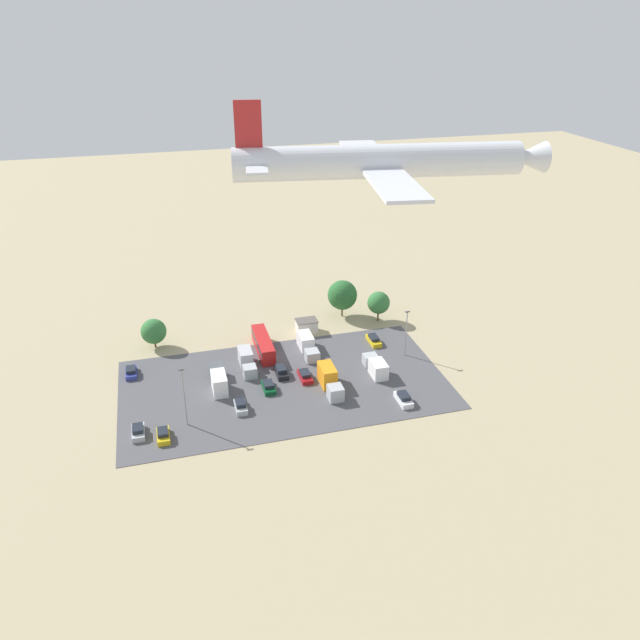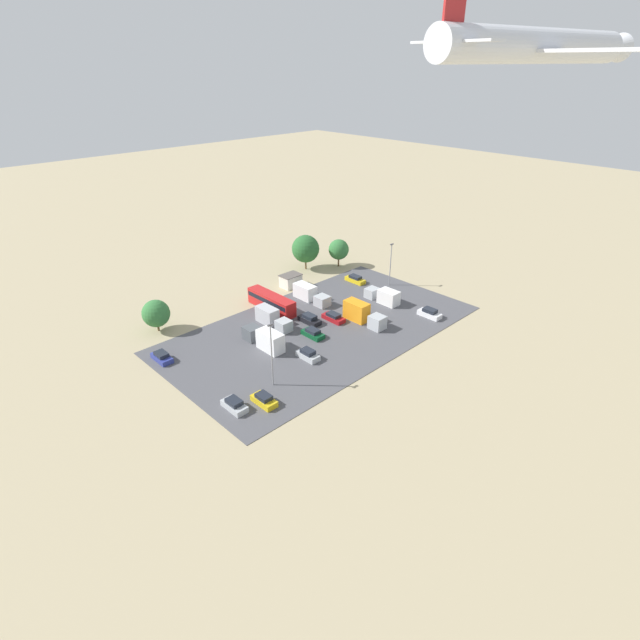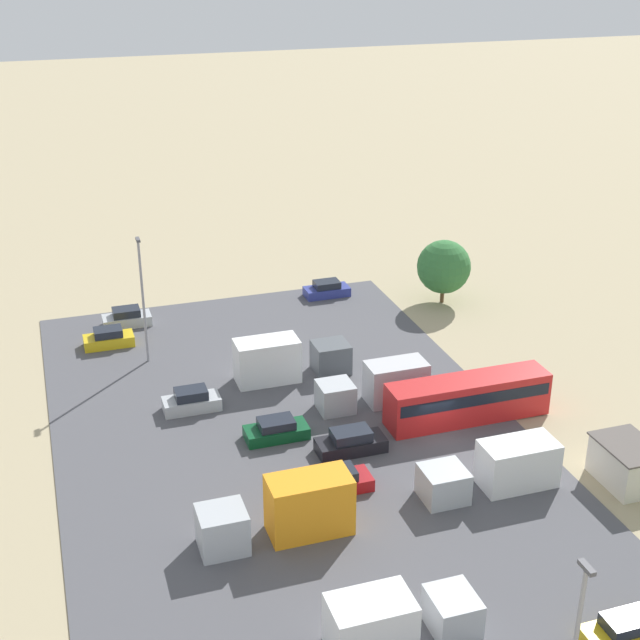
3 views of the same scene
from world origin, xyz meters
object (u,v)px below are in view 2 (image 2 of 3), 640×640
at_px(parked_car_7, 234,405).
at_px(parked_car_4, 264,400).
at_px(parked_car_1, 313,333).
at_px(parked_truck_2, 272,318).
at_px(shed_building, 291,281).
at_px(parked_car_2, 333,317).
at_px(parked_car_5, 310,319).
at_px(parked_car_8, 430,313).
at_px(parked_truck_4, 362,314).
at_px(parked_truck_3, 310,294).
at_px(airplane, 542,46).
at_px(parked_car_3, 308,355).
at_px(parked_truck_0, 384,296).
at_px(bus, 271,301).
at_px(parked_car_0, 355,279).
at_px(parked_truck_1, 265,339).
at_px(parked_car_6, 162,357).

bearing_deg(parked_car_7, parked_car_4, 152.54).
relative_size(parked_car_1, parked_truck_2, 0.53).
xyz_separation_m(shed_building, parked_car_2, (4.74, 17.49, -0.69)).
bearing_deg(parked_car_5, parked_car_7, 24.72).
relative_size(parked_car_1, parked_car_8, 0.95).
bearing_deg(parked_car_4, parked_truck_4, 13.63).
relative_size(parked_truck_3, airplane, 0.25).
distance_m(parked_car_2, parked_truck_3, 9.96).
bearing_deg(parked_car_3, parked_car_2, -152.59).
bearing_deg(parked_car_1, parked_car_3, 40.27).
height_order(parked_car_4, parked_car_8, parked_car_8).
height_order(parked_car_3, parked_truck_0, parked_truck_0).
height_order(parked_car_2, parked_car_4, parked_car_4).
bearing_deg(parked_car_1, bus, -97.03).
xyz_separation_m(parked_car_7, parked_truck_0, (-41.81, -7.69, 0.64)).
xyz_separation_m(parked_car_5, parked_car_8, (-17.94, 14.03, 0.01)).
distance_m(shed_building, parked_truck_4, 21.65).
height_order(parked_car_0, parked_truck_1, parked_truck_1).
distance_m(parked_car_1, parked_car_5, 5.26).
relative_size(parked_car_7, airplane, 0.12).
distance_m(parked_truck_2, airplane, 57.32).
height_order(parked_car_4, airplane, airplane).
bearing_deg(parked_car_5, parked_truck_3, -133.38).
distance_m(parked_car_4, parked_car_8, 39.34).
bearing_deg(parked_car_4, parked_car_7, 152.54).
bearing_deg(parked_car_2, parked_truck_2, 144.84).
xyz_separation_m(parked_car_4, parked_car_5, (-21.39, -13.47, 0.03)).
relative_size(parked_truck_0, parked_truck_3, 0.86).
height_order(parked_car_0, parked_car_4, parked_car_4).
relative_size(parked_car_6, parked_truck_0, 0.56).
bearing_deg(parked_truck_1, parked_car_8, -23.66).
distance_m(bus, parked_truck_4, 17.96).
xyz_separation_m(bus, parked_truck_1, (9.87, 10.37, -0.14)).
xyz_separation_m(shed_building, parked_truck_3, (1.88, 7.98, 0.05)).
relative_size(parked_car_8, parked_truck_0, 0.60).
bearing_deg(parked_car_6, parked_truck_3, 0.05).
bearing_deg(airplane, parked_car_3, -137.80).
relative_size(shed_building, parked_car_3, 1.07).
xyz_separation_m(parked_car_2, parked_truck_2, (9.34, -6.58, 0.78)).
xyz_separation_m(parked_car_3, parked_car_8, (-26.68, 5.09, 0.00)).
bearing_deg(shed_building, bus, 30.29).
bearing_deg(bus, parked_truck_2, 51.36).
distance_m(bus, parked_car_6, 24.68).
relative_size(parked_truck_1, airplane, 0.26).
height_order(parked_car_3, parked_car_7, parked_car_3).
relative_size(parked_car_0, parked_truck_3, 0.54).
distance_m(parked_car_2, parked_truck_4, 5.41).
distance_m(parked_car_2, parked_car_8, 18.28).
bearing_deg(parked_car_3, parked_truck_3, -133.91).
height_order(parked_car_3, parked_truck_2, parked_truck_2).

